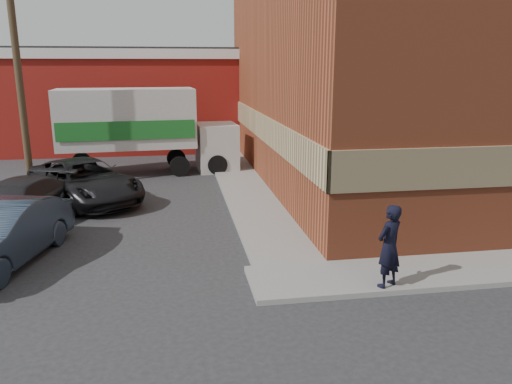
{
  "coord_description": "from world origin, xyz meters",
  "views": [
    {
      "loc": [
        -1.99,
        -10.76,
        4.67
      ],
      "look_at": [
        0.15,
        2.25,
        1.32
      ],
      "focal_mm": 35.0,
      "sensor_mm": 36.0,
      "label": 1
    }
  ],
  "objects_px": {
    "warehouse": "(104,98)",
    "utility_pole": "(17,63)",
    "brick_building": "(429,65)",
    "box_truck": "(144,125)",
    "man": "(389,246)",
    "sedan": "(1,235)",
    "suv_b": "(14,204)",
    "suv_a": "(85,181)"
  },
  "relations": [
    {
      "from": "warehouse",
      "to": "suv_b",
      "type": "xyz_separation_m",
      "value": [
        -0.75,
        -15.59,
        -2.13
      ]
    },
    {
      "from": "brick_building",
      "to": "warehouse",
      "type": "bearing_deg",
      "value": 142.8
    },
    {
      "from": "brick_building",
      "to": "sedan",
      "type": "distance_m",
      "value": 17.01
    },
    {
      "from": "warehouse",
      "to": "box_truck",
      "type": "relative_size",
      "value": 2.13
    },
    {
      "from": "brick_building",
      "to": "suv_a",
      "type": "distance_m",
      "value": 14.35
    },
    {
      "from": "man",
      "to": "utility_pole",
      "type": "bearing_deg",
      "value": -76.74
    },
    {
      "from": "sedan",
      "to": "warehouse",
      "type": "bearing_deg",
      "value": 103.49
    },
    {
      "from": "suv_b",
      "to": "utility_pole",
      "type": "bearing_deg",
      "value": 118.1
    },
    {
      "from": "brick_building",
      "to": "sedan",
      "type": "bearing_deg",
      "value": -152.51
    },
    {
      "from": "sedan",
      "to": "suv_a",
      "type": "distance_m",
      "value": 5.73
    },
    {
      "from": "sedan",
      "to": "suv_a",
      "type": "height_order",
      "value": "sedan"
    },
    {
      "from": "sedan",
      "to": "suv_b",
      "type": "distance_m",
      "value": 3.1
    },
    {
      "from": "man",
      "to": "sedan",
      "type": "distance_m",
      "value": 9.01
    },
    {
      "from": "sedan",
      "to": "box_truck",
      "type": "height_order",
      "value": "box_truck"
    },
    {
      "from": "warehouse",
      "to": "man",
      "type": "xyz_separation_m",
      "value": [
        8.34,
        -21.55,
        -1.8
      ]
    },
    {
      "from": "suv_a",
      "to": "suv_b",
      "type": "height_order",
      "value": "suv_a"
    },
    {
      "from": "sedan",
      "to": "suv_b",
      "type": "relative_size",
      "value": 0.97
    },
    {
      "from": "brick_building",
      "to": "suv_b",
      "type": "bearing_deg",
      "value": -163.25
    },
    {
      "from": "sedan",
      "to": "suv_a",
      "type": "bearing_deg",
      "value": 93.73
    },
    {
      "from": "sedan",
      "to": "man",
      "type": "bearing_deg",
      "value": -4.81
    },
    {
      "from": "brick_building",
      "to": "box_truck",
      "type": "distance_m",
      "value": 12.31
    },
    {
      "from": "suv_b",
      "to": "brick_building",
      "type": "bearing_deg",
      "value": 35.59
    },
    {
      "from": "suv_a",
      "to": "box_truck",
      "type": "xyz_separation_m",
      "value": [
        1.88,
        4.55,
        1.4
      ]
    },
    {
      "from": "warehouse",
      "to": "utility_pole",
      "type": "relative_size",
      "value": 1.81
    },
    {
      "from": "man",
      "to": "box_truck",
      "type": "distance_m",
      "value": 14.3
    },
    {
      "from": "warehouse",
      "to": "utility_pole",
      "type": "bearing_deg",
      "value": -97.77
    },
    {
      "from": "brick_building",
      "to": "sedan",
      "type": "xyz_separation_m",
      "value": [
        -14.68,
        -7.64,
        -3.94
      ]
    },
    {
      "from": "brick_building",
      "to": "utility_pole",
      "type": "xyz_separation_m",
      "value": [
        -16.0,
        0.0,
        0.06
      ]
    },
    {
      "from": "warehouse",
      "to": "suv_b",
      "type": "distance_m",
      "value": 15.76
    },
    {
      "from": "suv_b",
      "to": "man",
      "type": "bearing_deg",
      "value": -14.39
    },
    {
      "from": "suv_a",
      "to": "suv_b",
      "type": "distance_m",
      "value": 3.05
    },
    {
      "from": "brick_building",
      "to": "warehouse",
      "type": "distance_m",
      "value": 18.3
    },
    {
      "from": "brick_building",
      "to": "box_truck",
      "type": "relative_size",
      "value": 2.38
    },
    {
      "from": "box_truck",
      "to": "warehouse",
      "type": "bearing_deg",
      "value": 103.83
    },
    {
      "from": "warehouse",
      "to": "suv_b",
      "type": "height_order",
      "value": "warehouse"
    },
    {
      "from": "brick_building",
      "to": "suv_a",
      "type": "bearing_deg",
      "value": -171.68
    },
    {
      "from": "brick_building",
      "to": "man",
      "type": "distance_m",
      "value": 12.75
    },
    {
      "from": "suv_b",
      "to": "warehouse",
      "type": "bearing_deg",
      "value": 106.09
    },
    {
      "from": "warehouse",
      "to": "box_truck",
      "type": "distance_m",
      "value": 8.9
    },
    {
      "from": "warehouse",
      "to": "suv_a",
      "type": "height_order",
      "value": "warehouse"
    },
    {
      "from": "man",
      "to": "warehouse",
      "type": "bearing_deg",
      "value": -98.59
    },
    {
      "from": "utility_pole",
      "to": "suv_b",
      "type": "distance_m",
      "value": 6.18
    }
  ]
}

